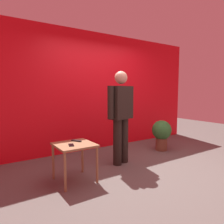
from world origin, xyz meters
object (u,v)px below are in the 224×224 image
Objects in this scene: side_table at (74,149)px; cell_phone at (71,145)px; standing_person at (121,113)px; tv_remote at (76,141)px; potted_plant at (162,133)px.

side_table is 0.13m from cell_phone.
standing_person is 1.16m from side_table.
tv_remote is 2.27m from potted_plant.
standing_person is 10.07× the size of tv_remote.
standing_person reaches higher than side_table.
side_table is 3.37× the size of tv_remote.
cell_phone is 0.21× the size of potted_plant.
potted_plant is (2.33, 0.43, -0.08)m from side_table.
potted_plant reaches higher than tv_remote.
cell_phone is 0.85× the size of tv_remote.
standing_person is at bearing -171.82° from potted_plant.
potted_plant is (2.40, 0.48, -0.17)m from cell_phone.
tv_remote is (0.16, 0.18, 0.01)m from cell_phone.
potted_plant is at bearing -22.66° from tv_remote.
tv_remote is at bearing 54.42° from side_table.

